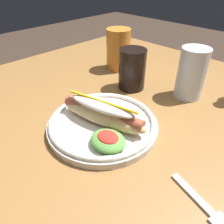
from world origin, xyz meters
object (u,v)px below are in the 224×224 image
fork (206,208)px  soda_cup (132,69)px  hot_dog_plate (103,121)px  water_cup (191,73)px  extra_cup (118,49)px

fork → soda_cup: (-0.34, 0.22, 0.06)m
hot_dog_plate → fork: size_ratio=2.06×
hot_dog_plate → water_cup: 0.28m
hot_dog_plate → water_cup: (0.06, 0.27, 0.05)m
hot_dog_plate → soda_cup: size_ratio=2.12×
hot_dog_plate → extra_cup: extra_cup is taller
fork → water_cup: (-0.19, 0.29, 0.07)m
fork → water_cup: bearing=139.7°
water_cup → extra_cup: 0.27m
soda_cup → hot_dog_plate: bearing=-66.7°
hot_dog_plate → extra_cup: size_ratio=1.82×
fork → water_cup: water_cup is taller
hot_dog_plate → extra_cup: bearing=127.8°
hot_dog_plate → soda_cup: soda_cup is taller
water_cup → fork: bearing=-56.4°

